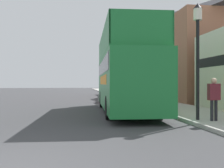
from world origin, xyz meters
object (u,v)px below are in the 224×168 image
Objects in this scene: tour_bus at (125,77)px; lamp_post_second at (142,61)px; parked_car_ahead_of_bus at (115,94)px; lamp_post_nearest at (198,39)px; pedestrian_second at (214,95)px; lamp_post_third at (119,69)px.

lamp_post_second is at bearing 68.24° from tour_bus.
lamp_post_nearest is at bearing -85.21° from parked_car_ahead_of_bus.
tour_bus is 5.58m from pedestrian_second.
parked_car_ahead_of_bus is 0.99× the size of lamp_post_third.
lamp_post_nearest reaches higher than tour_bus.
lamp_post_second reaches higher than tour_bus.
lamp_post_nearest is at bearing 139.21° from pedestrian_second.
tour_bus is at bearing 114.77° from lamp_post_nearest.
lamp_post_third is at bearing 91.51° from lamp_post_second.
lamp_post_nearest is 1.01× the size of lamp_post_second.
tour_bus is 2.23× the size of lamp_post_second.
pedestrian_second reaches higher than parked_car_ahead_of_bus.
pedestrian_second is at bearing -83.30° from parked_car_ahead_of_bus.
tour_bus is 7.14m from parked_car_ahead_of_bus.
parked_car_ahead_of_bus is (0.53, 7.01, -1.23)m from tour_bus.
lamp_post_second is (2.32, 5.10, 1.36)m from tour_bus.
lamp_post_third is at bearing 84.68° from tour_bus.
lamp_post_third is (1.53, 7.71, 2.58)m from parked_car_ahead_of_bus.
pedestrian_second is 2.27m from lamp_post_nearest.
lamp_post_second reaches higher than parked_car_ahead_of_bus.
lamp_post_third is (2.06, 14.72, 1.35)m from tour_bus.
lamp_post_nearest is at bearing -62.58° from tour_bus.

